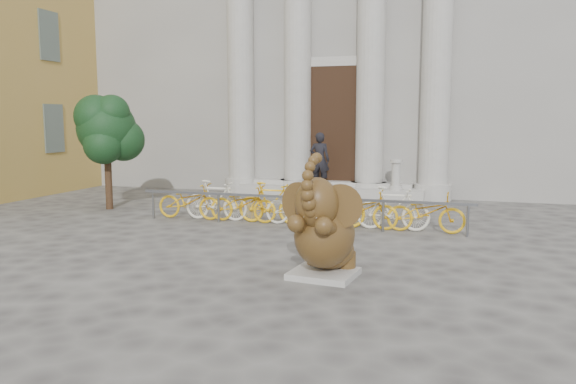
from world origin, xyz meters
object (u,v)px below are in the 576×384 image
(pedestrian, at_px, (320,160))
(bike_rack, at_px, (300,204))
(elephant_statue, at_px, (323,233))
(tree, at_px, (107,130))

(pedestrian, bearing_deg, bike_rack, 96.40)
(elephant_statue, distance_m, pedestrian, 9.00)
(bike_rack, height_order, tree, tree)
(bike_rack, relative_size, tree, 2.53)
(tree, bearing_deg, pedestrian, 36.84)
(elephant_statue, relative_size, bike_rack, 0.25)
(tree, bearing_deg, bike_rack, -7.04)
(tree, relative_size, pedestrian, 1.82)
(tree, height_order, pedestrian, tree)
(tree, bearing_deg, elephant_statue, -33.73)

